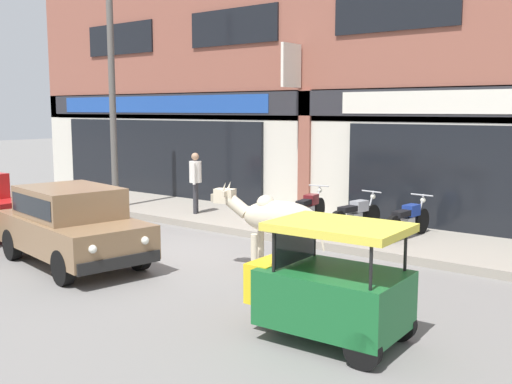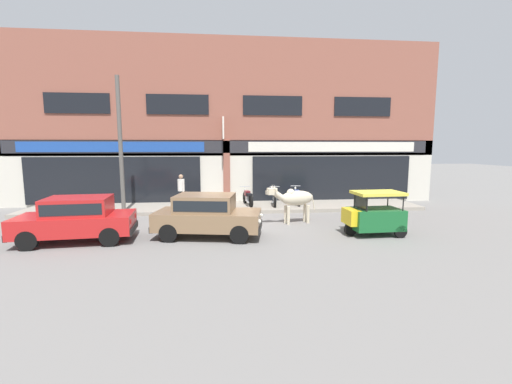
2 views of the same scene
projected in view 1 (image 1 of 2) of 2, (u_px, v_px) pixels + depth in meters
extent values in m
plane|color=slate|center=(166.00, 254.00, 12.06)|extent=(90.00, 90.00, 0.00)
cube|color=gray|center=(273.00, 223.00, 14.88)|extent=(19.00, 2.85, 0.17)
cube|color=#8E5142|center=(313.00, 3.00, 15.45)|extent=(23.00, 0.55, 6.06)
cube|color=beige|center=(311.00, 154.00, 15.99)|extent=(23.00, 0.55, 3.40)
cube|color=#28282D|center=(305.00, 103.00, 15.56)|extent=(22.08, 0.08, 0.64)
cube|color=black|center=(155.00, 158.00, 19.29)|extent=(8.74, 0.10, 2.40)
cube|color=#1E479E|center=(153.00, 104.00, 19.04)|extent=(9.20, 0.05, 0.52)
cube|color=#8E5142|center=(305.00, 155.00, 15.76)|extent=(0.36, 0.12, 3.40)
cube|color=black|center=(120.00, 39.00, 19.74)|extent=(3.13, 0.06, 1.00)
cube|color=black|center=(233.00, 27.00, 16.76)|extent=(3.13, 0.06, 1.00)
cube|color=black|center=(395.00, 9.00, 13.78)|extent=(3.13, 0.06, 1.00)
cube|color=silver|center=(291.00, 65.00, 15.20)|extent=(0.08, 0.80, 1.10)
ellipsoid|color=beige|center=(280.00, 218.00, 10.40)|extent=(1.48, 0.84, 0.60)
sphere|color=beige|center=(266.00, 204.00, 10.48)|extent=(0.32, 0.32, 0.32)
cylinder|color=beige|center=(254.00, 254.00, 10.53)|extent=(0.12, 0.12, 0.72)
cylinder|color=beige|center=(261.00, 251.00, 10.79)|extent=(0.12, 0.12, 0.72)
cylinder|color=beige|center=(301.00, 259.00, 10.18)|extent=(0.12, 0.12, 0.72)
cylinder|color=beige|center=(306.00, 255.00, 10.44)|extent=(0.12, 0.12, 0.72)
cylinder|color=beige|center=(238.00, 206.00, 10.71)|extent=(0.51, 0.34, 0.43)
cube|color=beige|center=(225.00, 196.00, 10.79)|extent=(0.40, 0.30, 0.26)
cube|color=tan|center=(216.00, 198.00, 10.87)|extent=(0.17, 0.19, 0.14)
cone|color=beige|center=(224.00, 187.00, 10.66)|extent=(0.12, 0.08, 0.19)
cone|color=beige|center=(229.00, 186.00, 10.84)|extent=(0.12, 0.08, 0.19)
cube|color=beige|center=(225.00, 194.00, 10.61)|extent=(0.07, 0.15, 0.10)
cube|color=beige|center=(233.00, 192.00, 10.90)|extent=(0.07, 0.15, 0.10)
cylinder|color=beige|center=(321.00, 234.00, 10.12)|extent=(0.17, 0.08, 0.60)
cylinder|color=black|center=(139.00, 254.00, 10.82)|extent=(0.62, 0.28, 0.60)
cylinder|color=black|center=(63.00, 268.00, 9.87)|extent=(0.62, 0.28, 0.60)
cylinder|color=black|center=(82.00, 234.00, 12.52)|extent=(0.62, 0.28, 0.60)
cylinder|color=black|center=(12.00, 244.00, 11.57)|extent=(0.62, 0.28, 0.60)
cube|color=#846647|center=(73.00, 233.00, 11.16)|extent=(3.73, 2.20, 0.60)
cube|color=#846647|center=(69.00, 202.00, 11.15)|extent=(2.13, 1.76, 0.56)
cube|color=black|center=(69.00, 202.00, 11.15)|extent=(1.98, 1.75, 0.35)
cube|color=black|center=(119.00, 262.00, 9.91)|extent=(0.39, 1.52, 0.20)
cube|color=black|center=(37.00, 231.00, 12.46)|extent=(0.39, 1.52, 0.20)
sphere|color=silver|center=(145.00, 240.00, 10.16)|extent=(0.14, 0.14, 0.14)
sphere|color=silver|center=(93.00, 249.00, 9.53)|extent=(0.14, 0.14, 0.14)
cube|color=red|center=(59.00, 213.00, 12.77)|extent=(0.06, 0.16, 0.14)
cube|color=red|center=(11.00, 218.00, 12.11)|extent=(0.06, 0.16, 0.14)
cylinder|color=black|center=(15.00, 224.00, 13.60)|extent=(0.61, 0.23, 0.60)
cube|color=black|center=(2.00, 229.00, 12.68)|extent=(0.26, 1.52, 0.20)
cube|color=red|center=(22.00, 211.00, 13.04)|extent=(0.04, 0.16, 0.14)
cylinder|color=black|center=(274.00, 311.00, 7.98)|extent=(0.44, 0.14, 0.44)
cylinder|color=black|center=(363.00, 351.00, 6.67)|extent=(0.44, 0.14, 0.44)
cylinder|color=black|center=(399.00, 324.00, 7.51)|extent=(0.44, 0.14, 0.44)
cube|color=#19602D|center=(334.00, 298.00, 7.42)|extent=(1.75, 1.23, 0.70)
cube|color=yellow|center=(274.00, 278.00, 7.92)|extent=(0.39, 0.88, 0.52)
cylinder|color=black|center=(274.00, 250.00, 7.27)|extent=(0.04, 0.04, 0.55)
cylinder|color=black|center=(315.00, 236.00, 8.06)|extent=(0.04, 0.04, 0.55)
cylinder|color=black|center=(371.00, 266.00, 6.52)|extent=(0.04, 0.04, 0.55)
cylinder|color=black|center=(405.00, 249.00, 7.32)|extent=(0.04, 0.04, 0.55)
cube|color=#DBCC42|center=(339.00, 227.00, 7.26)|extent=(1.66, 1.17, 0.10)
cube|color=black|center=(295.00, 243.00, 7.66)|extent=(0.07, 0.93, 0.50)
cylinder|color=black|center=(319.00, 209.00, 14.80)|extent=(0.19, 0.57, 0.56)
cylinder|color=black|center=(298.00, 217.00, 13.72)|extent=(0.19, 0.57, 0.56)
cube|color=#B2B5BA|center=(308.00, 211.00, 14.24)|extent=(0.25, 0.35, 0.24)
cube|color=maroon|center=(311.00, 199.00, 14.34)|extent=(0.30, 0.43, 0.24)
cube|color=black|center=(304.00, 203.00, 14.00)|extent=(0.30, 0.55, 0.12)
cylinder|color=#B2B5BA|center=(318.00, 197.00, 14.71)|extent=(0.08, 0.27, 0.59)
cylinder|color=#B2B5BA|center=(319.00, 186.00, 14.71)|extent=(0.52, 0.12, 0.03)
sphere|color=silver|center=(320.00, 190.00, 14.78)|extent=(0.12, 0.12, 0.12)
cylinder|color=#B2B5BA|center=(298.00, 216.00, 13.99)|extent=(0.14, 0.48, 0.06)
cylinder|color=black|center=(371.00, 216.00, 13.75)|extent=(0.17, 0.57, 0.56)
cylinder|color=black|center=(338.00, 224.00, 12.88)|extent=(0.17, 0.57, 0.56)
cube|color=#B2B5BA|center=(355.00, 218.00, 13.30)|extent=(0.24, 0.34, 0.24)
cube|color=#A8AAB2|center=(359.00, 206.00, 13.37)|extent=(0.29, 0.43, 0.24)
cube|color=black|center=(348.00, 209.00, 13.10)|extent=(0.29, 0.54, 0.12)
cylinder|color=#B2B5BA|center=(370.00, 204.00, 13.67)|extent=(0.07, 0.27, 0.59)
cylinder|color=#B2B5BA|center=(372.00, 192.00, 13.66)|extent=(0.52, 0.10, 0.03)
sphere|color=silver|center=(373.00, 196.00, 13.72)|extent=(0.12, 0.12, 0.12)
cylinder|color=#B2B5BA|center=(341.00, 223.00, 13.14)|extent=(0.12, 0.48, 0.06)
cylinder|color=black|center=(421.00, 221.00, 13.20)|extent=(0.14, 0.57, 0.56)
cylinder|color=black|center=(393.00, 229.00, 12.29)|extent=(0.14, 0.57, 0.56)
cube|color=#B2B5BA|center=(407.00, 223.00, 12.72)|extent=(0.22, 0.33, 0.24)
cube|color=navy|center=(411.00, 210.00, 12.81)|extent=(0.27, 0.42, 0.24)
cube|color=black|center=(402.00, 214.00, 12.52)|extent=(0.26, 0.53, 0.12)
cylinder|color=#B2B5BA|center=(421.00, 208.00, 13.12)|extent=(0.06, 0.27, 0.59)
cylinder|color=#B2B5BA|center=(422.00, 195.00, 13.11)|extent=(0.52, 0.07, 0.03)
sphere|color=silver|center=(423.00, 200.00, 13.17)|extent=(0.12, 0.12, 0.12)
cylinder|color=#B2B5BA|center=(394.00, 229.00, 12.54)|extent=(0.09, 0.48, 0.06)
cylinder|color=#2D2D33|center=(195.00, 198.00, 15.68)|extent=(0.11, 0.11, 0.82)
cylinder|color=#2D2D33|center=(196.00, 197.00, 15.86)|extent=(0.11, 0.11, 0.82)
cylinder|color=silver|center=(195.00, 172.00, 15.68)|extent=(0.32, 0.32, 0.56)
cylinder|color=silver|center=(194.00, 174.00, 15.47)|extent=(0.08, 0.08, 0.56)
cylinder|color=silver|center=(197.00, 172.00, 15.89)|extent=(0.08, 0.08, 0.56)
sphere|color=tan|center=(195.00, 157.00, 15.62)|extent=(0.20, 0.20, 0.20)
cylinder|color=#595651|center=(112.00, 101.00, 16.43)|extent=(0.18, 0.18, 5.92)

